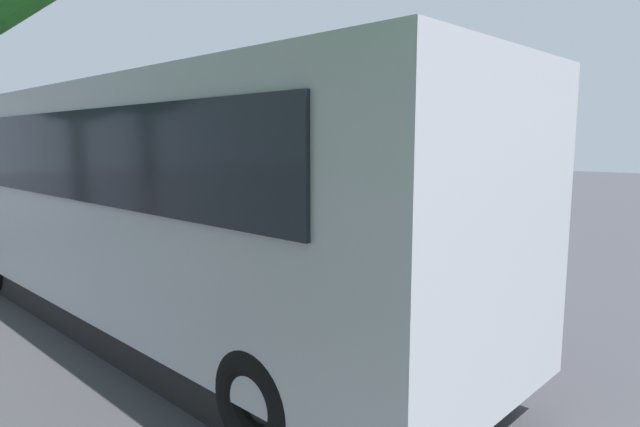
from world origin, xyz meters
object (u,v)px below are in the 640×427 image
stunt_motorcycle (321,201)px  traffic_cone (356,242)px  spectator_centre (271,228)px  spectator_right (232,218)px  tour_bus (157,209)px  spectator_far_left (390,238)px  spectator_left (345,230)px  parked_motorcycle_silver (349,287)px

stunt_motorcycle → traffic_cone: size_ratio=3.05×
spectator_centre → spectator_right: 1.25m
tour_bus → stunt_motorcycle: 6.48m
spectator_far_left → spectator_left: spectator_far_left is taller
spectator_left → spectator_centre: size_ratio=1.07×
tour_bus → spectator_right: (1.85, -2.71, -0.61)m
tour_bus → stunt_motorcycle: size_ratio=5.26×
spectator_far_left → stunt_motorcycle: 5.29m
spectator_centre → traffic_cone: bearing=-84.3°
spectator_far_left → traffic_cone: bearing=-43.0°
spectator_left → spectator_right: 2.71m
spectator_left → spectator_far_left: bearing=171.9°
stunt_motorcycle → traffic_cone: 1.81m
spectator_left → parked_motorcycle_silver: size_ratio=0.88×
spectator_left → stunt_motorcycle: 4.40m
spectator_far_left → traffic_cone: 3.83m
spectator_right → spectator_centre: bearing=176.7°
spectator_centre → spectator_right: bearing=-3.3°
spectator_left → stunt_motorcycle: (3.28, -2.94, -0.01)m
spectator_far_left → spectator_left: (1.03, -0.15, -0.01)m
spectator_right → parked_motorcycle_silver: 3.83m
spectator_left → tour_bus: bearing=74.5°
tour_bus → traffic_cone: 5.68m
spectator_far_left → spectator_centre: bearing=6.0°
spectator_left → spectator_centre: bearing=15.7°
spectator_right → parked_motorcycle_silver: spectator_right is taller
tour_bus → spectator_far_left: bearing=-122.9°
spectator_far_left → spectator_right: 3.72m
spectator_left → parked_motorcycle_silver: (-1.01, 1.12, -0.59)m
tour_bus → traffic_cone: tour_bus is taller
parked_motorcycle_silver → traffic_cone: size_ratio=3.23×
spectator_far_left → spectator_left: bearing=-8.1°
spectator_far_left → spectator_right: size_ratio=1.03×
spectator_far_left → spectator_right: (3.72, 0.19, -0.04)m
spectator_centre → parked_motorcycle_silver: size_ratio=0.82×
stunt_motorcycle → spectator_right: bearing=100.2°
tour_bus → parked_motorcycle_silver: tour_bus is taller
tour_bus → spectator_left: tour_bus is taller
parked_motorcycle_silver → tour_bus: bearing=46.0°
spectator_far_left → spectator_centre: size_ratio=1.08×
spectator_far_left → spectator_centre: 2.48m
spectator_right → parked_motorcycle_silver: (-3.70, 0.79, -0.56)m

